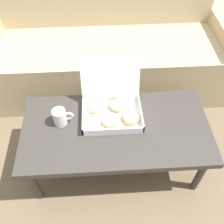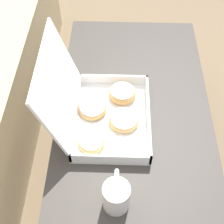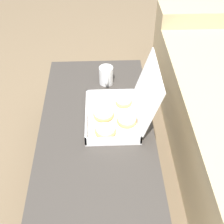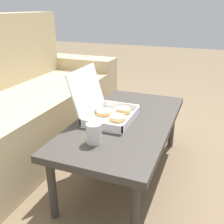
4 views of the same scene
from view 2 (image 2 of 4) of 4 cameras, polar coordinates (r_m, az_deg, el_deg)
ground_plane at (r=1.48m, az=-0.94°, el=-10.04°), size 12.00×12.00×0.00m
coffee_table at (r=1.17m, az=3.96°, el=-2.03°), size 1.12×0.57×0.40m
pastry_box at (r=1.09m, az=-2.06°, el=0.54°), size 0.36×0.34×0.31m
coffee_mug at (r=0.93m, az=0.78°, el=-15.02°), size 0.12×0.08×0.11m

